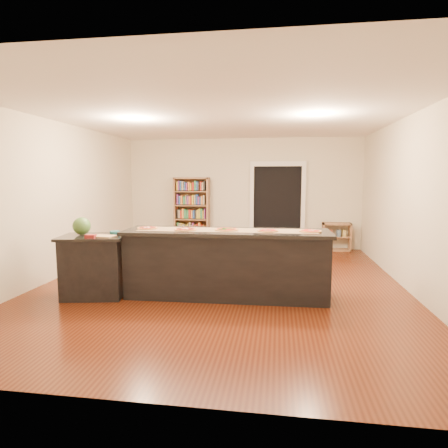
# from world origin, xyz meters

# --- Properties ---
(room) EXTENTS (6.00, 7.00, 2.80)m
(room) POSITION_xyz_m (0.00, 0.00, 1.40)
(room) COLOR beige
(room) RESTS_ON ground
(doorway) EXTENTS (1.40, 0.09, 2.21)m
(doorway) POSITION_xyz_m (0.90, 3.46, 1.20)
(doorway) COLOR black
(doorway) RESTS_ON room
(kitchen_island) EXTENTS (3.08, 0.83, 1.02)m
(kitchen_island) POSITION_xyz_m (0.17, -0.69, 0.51)
(kitchen_island) COLOR black
(kitchen_island) RESTS_ON ground
(side_counter) EXTENTS (0.95, 0.69, 0.94)m
(side_counter) POSITION_xyz_m (-1.82, -0.98, 0.47)
(side_counter) COLOR black
(side_counter) RESTS_ON ground
(bookshelf) EXTENTS (0.91, 0.32, 1.81)m
(bookshelf) POSITION_xyz_m (-1.30, 3.29, 0.91)
(bookshelf) COLOR #976C49
(bookshelf) RESTS_ON ground
(low_shelf) EXTENTS (0.69, 0.30, 0.69)m
(low_shelf) POSITION_xyz_m (2.37, 3.30, 0.35)
(low_shelf) COLOR #976C49
(low_shelf) RESTS_ON ground
(waste_bin) EXTENTS (0.23, 0.23, 0.34)m
(waste_bin) POSITION_xyz_m (-0.12, 3.11, 0.17)
(waste_bin) COLOR #56A6C1
(waste_bin) RESTS_ON ground
(kraft_paper) EXTENTS (2.68, 0.55, 0.00)m
(kraft_paper) POSITION_xyz_m (0.17, -0.67, 1.02)
(kraft_paper) COLOR olive
(kraft_paper) RESTS_ON kitchen_island
(watermelon) EXTENTS (0.27, 0.27, 0.27)m
(watermelon) POSITION_xyz_m (-2.02, -0.92, 1.07)
(watermelon) COLOR #144214
(watermelon) RESTS_ON side_counter
(cutting_board) EXTENTS (0.36, 0.27, 0.02)m
(cutting_board) POSITION_xyz_m (-1.59, -1.09, 0.95)
(cutting_board) COLOR tan
(cutting_board) RESTS_ON side_counter
(package_red) EXTENTS (0.14, 0.11, 0.05)m
(package_red) POSITION_xyz_m (-1.74, -1.20, 0.96)
(package_red) COLOR maroon
(package_red) RESTS_ON side_counter
(package_teal) EXTENTS (0.15, 0.15, 0.06)m
(package_teal) POSITION_xyz_m (-1.53, -0.84, 0.96)
(package_teal) COLOR #195966
(package_teal) RESTS_ON side_counter
(pizza_a) EXTENTS (0.32, 0.32, 0.02)m
(pizza_a) POSITION_xyz_m (-1.06, -0.70, 1.03)
(pizza_a) COLOR #AF7643
(pizza_a) RESTS_ON kitchen_island
(pizza_b) EXTENTS (0.33, 0.33, 0.02)m
(pizza_b) POSITION_xyz_m (-0.45, -0.76, 1.03)
(pizza_b) COLOR #AF7643
(pizza_b) RESTS_ON kitchen_island
(pizza_c) EXTENTS (0.34, 0.34, 0.02)m
(pizza_c) POSITION_xyz_m (0.17, -0.69, 1.03)
(pizza_c) COLOR #AF7643
(pizza_c) RESTS_ON kitchen_island
(pizza_d) EXTENTS (0.32, 0.32, 0.02)m
(pizza_d) POSITION_xyz_m (0.78, -0.72, 1.03)
(pizza_d) COLOR #AF7643
(pizza_d) RESTS_ON kitchen_island
(pizza_e) EXTENTS (0.33, 0.33, 0.02)m
(pizza_e) POSITION_xyz_m (1.40, -0.68, 1.03)
(pizza_e) COLOR #AF7643
(pizza_e) RESTS_ON kitchen_island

